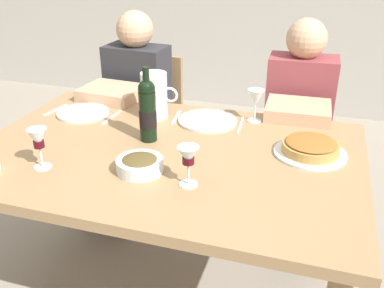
{
  "coord_description": "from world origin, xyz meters",
  "views": [
    {
      "loc": [
        0.55,
        -1.4,
        1.52
      ],
      "look_at": [
        0.1,
        0.03,
        0.79
      ],
      "focal_mm": 40.33,
      "sensor_mm": 36.0,
      "label": 1
    }
  ],
  "objects_px": {
    "chair_right": "(296,134)",
    "wine_glass_centre": "(38,140)",
    "chair_left": "(149,118)",
    "wine_glass_right_diner": "(188,158)",
    "wine_glass_left_diner": "(256,99)",
    "diner_left": "(130,113)",
    "diner_right": "(296,131)",
    "wine_bottle": "(148,110)",
    "dinner_plate_left_setting": "(208,121)",
    "olive_bowl": "(140,164)",
    "dinner_plate_right_setting": "(83,113)",
    "baked_tart": "(311,148)",
    "water_pitcher": "(155,98)",
    "dining_table": "(166,171)"
  },
  "relations": [
    {
      "from": "diner_right",
      "to": "dinner_plate_left_setting",
      "type": "bearing_deg",
      "value": 40.9
    },
    {
      "from": "dining_table",
      "to": "wine_glass_left_diner",
      "type": "height_order",
      "value": "wine_glass_left_diner"
    },
    {
      "from": "olive_bowl",
      "to": "diner_left",
      "type": "height_order",
      "value": "diner_left"
    },
    {
      "from": "olive_bowl",
      "to": "diner_right",
      "type": "xyz_separation_m",
      "value": [
        0.48,
        0.85,
        -0.17
      ]
    },
    {
      "from": "dining_table",
      "to": "olive_bowl",
      "type": "distance_m",
      "value": 0.22
    },
    {
      "from": "wine_glass_right_diner",
      "to": "wine_glass_centre",
      "type": "relative_size",
      "value": 0.94
    },
    {
      "from": "chair_right",
      "to": "wine_glass_centre",
      "type": "bearing_deg",
      "value": 52.8
    },
    {
      "from": "olive_bowl",
      "to": "chair_right",
      "type": "xyz_separation_m",
      "value": [
        0.48,
        1.09,
        -0.29
      ]
    },
    {
      "from": "wine_bottle",
      "to": "wine_glass_right_diner",
      "type": "relative_size",
      "value": 2.15
    },
    {
      "from": "wine_bottle",
      "to": "water_pitcher",
      "type": "xyz_separation_m",
      "value": [
        -0.07,
        0.24,
        -0.04
      ]
    },
    {
      "from": "baked_tart",
      "to": "diner_left",
      "type": "bearing_deg",
      "value": 153.16
    },
    {
      "from": "dinner_plate_left_setting",
      "to": "diner_left",
      "type": "distance_m",
      "value": 0.64
    },
    {
      "from": "dinner_plate_right_setting",
      "to": "chair_left",
      "type": "height_order",
      "value": "chair_left"
    },
    {
      "from": "dining_table",
      "to": "chair_right",
      "type": "bearing_deg",
      "value": 63.79
    },
    {
      "from": "dinner_plate_right_setting",
      "to": "diner_left",
      "type": "relative_size",
      "value": 0.21
    },
    {
      "from": "wine_glass_right_diner",
      "to": "wine_glass_left_diner",
      "type": "bearing_deg",
      "value": 79.3
    },
    {
      "from": "wine_glass_left_diner",
      "to": "dinner_plate_right_setting",
      "type": "relative_size",
      "value": 0.62
    },
    {
      "from": "wine_glass_right_diner",
      "to": "dinner_plate_right_setting",
      "type": "distance_m",
      "value": 0.82
    },
    {
      "from": "diner_left",
      "to": "diner_right",
      "type": "relative_size",
      "value": 1.0
    },
    {
      "from": "chair_left",
      "to": "wine_glass_centre",
      "type": "bearing_deg",
      "value": 97.77
    },
    {
      "from": "wine_glass_right_diner",
      "to": "chair_right",
      "type": "bearing_deg",
      "value": 75.87
    },
    {
      "from": "diner_left",
      "to": "olive_bowl",
      "type": "bearing_deg",
      "value": 122.05
    },
    {
      "from": "dinner_plate_left_setting",
      "to": "dinner_plate_right_setting",
      "type": "height_order",
      "value": "same"
    },
    {
      "from": "wine_bottle",
      "to": "diner_right",
      "type": "height_order",
      "value": "diner_right"
    },
    {
      "from": "wine_glass_left_diner",
      "to": "olive_bowl",
      "type": "bearing_deg",
      "value": -118.25
    },
    {
      "from": "wine_bottle",
      "to": "wine_glass_right_diner",
      "type": "distance_m",
      "value": 0.39
    },
    {
      "from": "water_pitcher",
      "to": "dinner_plate_left_setting",
      "type": "bearing_deg",
      "value": 3.66
    },
    {
      "from": "wine_glass_right_diner",
      "to": "wine_bottle",
      "type": "bearing_deg",
      "value": 132.23
    },
    {
      "from": "wine_glass_centre",
      "to": "diner_right",
      "type": "xyz_separation_m",
      "value": [
        0.83,
        0.93,
        -0.25
      ]
    },
    {
      "from": "wine_glass_right_diner",
      "to": "olive_bowl",
      "type": "bearing_deg",
      "value": 168.73
    },
    {
      "from": "dinner_plate_right_setting",
      "to": "dining_table",
      "type": "bearing_deg",
      "value": -25.51
    },
    {
      "from": "wine_glass_centre",
      "to": "chair_left",
      "type": "relative_size",
      "value": 0.17
    },
    {
      "from": "baked_tart",
      "to": "dinner_plate_right_setting",
      "type": "bearing_deg",
      "value": 174.13
    },
    {
      "from": "olive_bowl",
      "to": "wine_glass_right_diner",
      "type": "bearing_deg",
      "value": -11.27
    },
    {
      "from": "diner_left",
      "to": "water_pitcher",
      "type": "bearing_deg",
      "value": 135.96
    },
    {
      "from": "baked_tart",
      "to": "chair_left",
      "type": "height_order",
      "value": "chair_left"
    },
    {
      "from": "water_pitcher",
      "to": "diner_left",
      "type": "height_order",
      "value": "diner_left"
    },
    {
      "from": "wine_glass_left_diner",
      "to": "chair_right",
      "type": "relative_size",
      "value": 0.17
    },
    {
      "from": "wine_bottle",
      "to": "diner_left",
      "type": "relative_size",
      "value": 0.26
    },
    {
      "from": "baked_tart",
      "to": "wine_glass_right_diner",
      "type": "relative_size",
      "value": 1.94
    },
    {
      "from": "wine_glass_left_diner",
      "to": "diner_right",
      "type": "relative_size",
      "value": 0.13
    },
    {
      "from": "dining_table",
      "to": "wine_glass_centre",
      "type": "height_order",
      "value": "wine_glass_centre"
    },
    {
      "from": "wine_glass_centre",
      "to": "diner_left",
      "type": "distance_m",
      "value": 0.94
    },
    {
      "from": "chair_left",
      "to": "diner_left",
      "type": "distance_m",
      "value": 0.26
    },
    {
      "from": "wine_glass_centre",
      "to": "diner_left",
      "type": "height_order",
      "value": "diner_left"
    },
    {
      "from": "wine_bottle",
      "to": "chair_left",
      "type": "distance_m",
      "value": 0.96
    },
    {
      "from": "diner_left",
      "to": "wine_glass_left_diner",
      "type": "bearing_deg",
      "value": 166.04
    },
    {
      "from": "chair_left",
      "to": "wine_glass_right_diner",
      "type": "bearing_deg",
      "value": 123.43
    },
    {
      "from": "dinner_plate_left_setting",
      "to": "baked_tart",
      "type": "bearing_deg",
      "value": -22.58
    },
    {
      "from": "dinner_plate_right_setting",
      "to": "chair_right",
      "type": "height_order",
      "value": "chair_right"
    }
  ]
}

